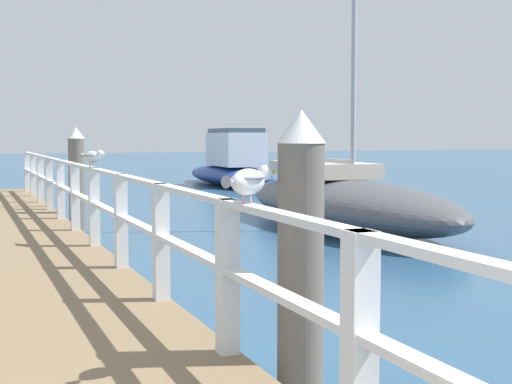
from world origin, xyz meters
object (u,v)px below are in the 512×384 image
seagull_foreground (249,180)px  boat_3 (232,167)px  boat_4 (342,200)px  seagull_background (92,156)px  dock_piling_near (301,275)px  dock_piling_far (77,184)px

seagull_foreground → boat_3: size_ratio=0.06×
seagull_foreground → boat_4: 10.69m
seagull_foreground → boat_3: 23.08m
seagull_background → boat_3: boat_3 is taller
dock_piling_near → seagull_foreground: dock_piling_near is taller
seagull_foreground → seagull_background: size_ratio=0.93×
dock_piling_near → seagull_foreground: (-0.37, -0.10, 0.59)m
seagull_background → dock_piling_near: bearing=70.0°
boat_3 → boat_4: (-2.30, -12.63, -0.15)m
boat_3 → boat_4: bearing=82.2°
dock_piling_far → boat_4: boat_4 is taller
seagull_background → boat_4: boat_4 is taller
boat_3 → dock_piling_far: bearing=61.5°
boat_3 → dock_piling_near: bearing=73.2°
dock_piling_far → boat_4: (5.23, -0.06, -0.45)m
dock_piling_far → boat_3: bearing=59.1°
seagull_background → boat_3: size_ratio=0.06×
dock_piling_near → seagull_background: size_ratio=4.43×
dock_piling_near → dock_piling_far: same height
seagull_background → dock_piling_far: bearing=-119.7°
dock_piling_near → boat_4: size_ratio=0.21×
seagull_background → boat_3: (7.91, 16.48, -0.89)m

